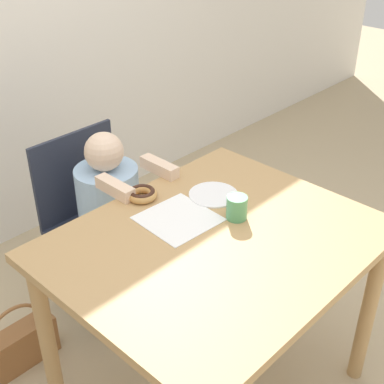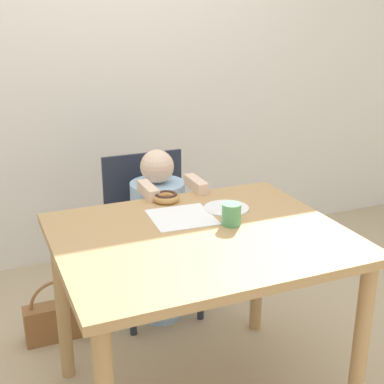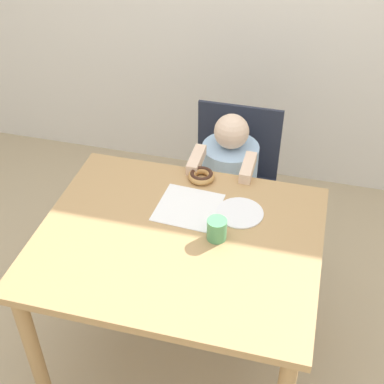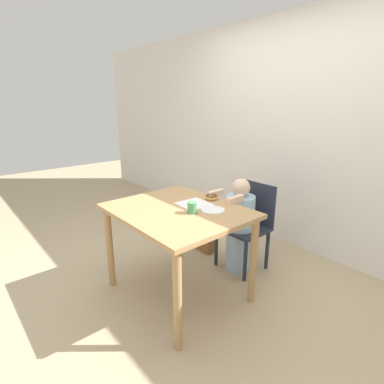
{
  "view_description": "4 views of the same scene",
  "coord_description": "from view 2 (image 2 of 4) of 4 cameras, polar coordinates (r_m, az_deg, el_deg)",
  "views": [
    {
      "loc": [
        -1.13,
        -0.96,
        1.85
      ],
      "look_at": [
        0.02,
        0.13,
        0.9
      ],
      "focal_mm": 50.0,
      "sensor_mm": 36.0,
      "label": 1
    },
    {
      "loc": [
        -0.75,
        -1.7,
        1.6
      ],
      "look_at": [
        0.02,
        0.13,
        0.9
      ],
      "focal_mm": 50.0,
      "sensor_mm": 36.0,
      "label": 2
    },
    {
      "loc": [
        0.43,
        -1.43,
        2.19
      ],
      "look_at": [
        0.02,
        0.13,
        0.9
      ],
      "focal_mm": 50.0,
      "sensor_mm": 36.0,
      "label": 3
    },
    {
      "loc": [
        1.79,
        -1.38,
        1.6
      ],
      "look_at": [
        0.02,
        0.13,
        0.9
      ],
      "focal_mm": 28.0,
      "sensor_mm": 36.0,
      "label": 4
    }
  ],
  "objects": [
    {
      "name": "handbag",
      "position": [
        2.83,
        -14.05,
        -12.95
      ],
      "size": [
        0.33,
        0.1,
        0.32
      ],
      "color": "brown",
      "rests_on": "ground_plane"
    },
    {
      "name": "child_figure",
      "position": [
        2.77,
        -3.55,
        -5.01
      ],
      "size": [
        0.29,
        0.44,
        0.93
      ],
      "color": "#99BCE0",
      "rests_on": "ground_plane"
    },
    {
      "name": "chair",
      "position": [
        2.87,
        -4.33,
        -4.23
      ],
      "size": [
        0.44,
        0.4,
        0.85
      ],
      "color": "#232838",
      "rests_on": "ground_plane"
    },
    {
      "name": "plate",
      "position": [
        2.27,
        3.68,
        -1.71
      ],
      "size": [
        0.19,
        0.19,
        0.01
      ],
      "color": "white",
      "rests_on": "dining_table"
    },
    {
      "name": "cup",
      "position": [
        2.1,
        4.22,
        -2.39
      ],
      "size": [
        0.08,
        0.08,
        0.09
      ],
      "color": "#519E66",
      "rests_on": "dining_table"
    },
    {
      "name": "napkin",
      "position": [
        2.18,
        -1.1,
        -2.69
      ],
      "size": [
        0.26,
        0.26,
        0.0
      ],
      "color": "white",
      "rests_on": "dining_table"
    },
    {
      "name": "wall_back",
      "position": [
        3.39,
        -10.2,
        13.25
      ],
      "size": [
        8.0,
        0.05,
        2.5
      ],
      "color": "silver",
      "rests_on": "ground_plane"
    },
    {
      "name": "dining_table",
      "position": [
        2.08,
        0.92,
        -7.21
      ],
      "size": [
        1.09,
        0.89,
        0.78
      ],
      "color": "tan",
      "rests_on": "ground_plane"
    },
    {
      "name": "donut",
      "position": [
        2.35,
        -2.72,
        -0.53
      ],
      "size": [
        0.12,
        0.12,
        0.04
      ],
      "color": "tan",
      "rests_on": "dining_table"
    }
  ]
}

